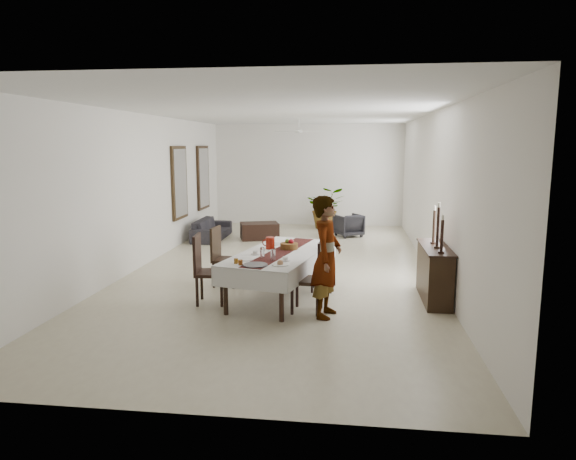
{
  "coord_description": "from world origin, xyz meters",
  "views": [
    {
      "loc": [
        1.39,
        -10.4,
        2.55
      ],
      "look_at": [
        0.28,
        -1.45,
        1.05
      ],
      "focal_mm": 32.0,
      "sensor_mm": 36.0,
      "label": 1
    }
  ],
  "objects_px": {
    "woman": "(327,257)",
    "sideboard_body": "(434,274)",
    "red_pitcher": "(270,243)",
    "dining_table_top": "(281,254)",
    "sofa": "(212,229)"
  },
  "relations": [
    {
      "from": "sofa",
      "to": "woman",
      "type": "bearing_deg",
      "value": -150.94
    },
    {
      "from": "red_pitcher",
      "to": "sideboard_body",
      "type": "bearing_deg",
      "value": -1.39
    },
    {
      "from": "sideboard_body",
      "to": "woman",
      "type": "bearing_deg",
      "value": -148.8
    },
    {
      "from": "red_pitcher",
      "to": "woman",
      "type": "xyz_separation_m",
      "value": [
        1.02,
        -1.12,
        0.03
      ]
    },
    {
      "from": "dining_table_top",
      "to": "red_pitcher",
      "type": "height_order",
      "value": "red_pitcher"
    },
    {
      "from": "woman",
      "to": "sideboard_body",
      "type": "xyz_separation_m",
      "value": [
        1.74,
        1.05,
        -0.47
      ]
    },
    {
      "from": "red_pitcher",
      "to": "dining_table_top",
      "type": "bearing_deg",
      "value": -43.9
    },
    {
      "from": "dining_table_top",
      "to": "sofa",
      "type": "relative_size",
      "value": 1.33
    },
    {
      "from": "red_pitcher",
      "to": "woman",
      "type": "height_order",
      "value": "woman"
    },
    {
      "from": "red_pitcher",
      "to": "sofa",
      "type": "height_order",
      "value": "red_pitcher"
    },
    {
      "from": "woman",
      "to": "sofa",
      "type": "xyz_separation_m",
      "value": [
        -3.45,
        6.08,
        -0.64
      ]
    },
    {
      "from": "sofa",
      "to": "dining_table_top",
      "type": "bearing_deg",
      "value": -153.46
    },
    {
      "from": "red_pitcher",
      "to": "sideboard_body",
      "type": "relative_size",
      "value": 0.14
    },
    {
      "from": "sideboard_body",
      "to": "dining_table_top",
      "type": "bearing_deg",
      "value": -176.84
    },
    {
      "from": "dining_table_top",
      "to": "red_pitcher",
      "type": "bearing_deg",
      "value": 149.04
    }
  ]
}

